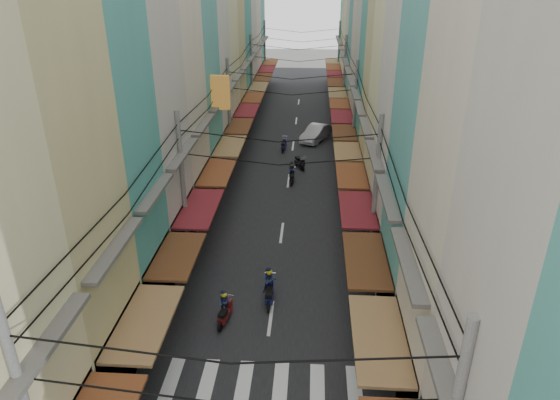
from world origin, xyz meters
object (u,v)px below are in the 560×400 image
at_px(bicycle, 440,329).
at_px(white_car, 316,140).
at_px(traffic_sign, 378,268).
at_px(market_umbrella, 420,341).

bearing_deg(bicycle, white_car, 30.76).
height_order(white_car, bicycle, white_car).
distance_m(bicycle, traffic_sign, 3.73).
distance_m(bicycle, market_umbrella, 4.26).
distance_m(white_car, market_umbrella, 29.57).
xyz_separation_m(bicycle, market_umbrella, (-1.72, -3.30, 2.07)).
xyz_separation_m(white_car, market_umbrella, (3.77, -29.26, 2.07)).
relative_size(bicycle, market_umbrella, 0.76).
xyz_separation_m(market_umbrella, traffic_sign, (-1.00, 4.75, 0.04)).
relative_size(white_car, bicycle, 2.79).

